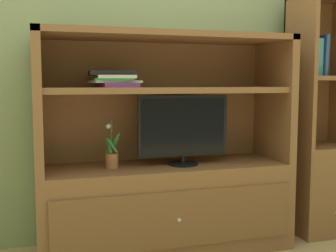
{
  "coord_description": "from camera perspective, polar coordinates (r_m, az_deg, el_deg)",
  "views": [
    {
      "loc": [
        -0.76,
        -2.14,
        1.07
      ],
      "look_at": [
        0.0,
        0.35,
        0.8
      ],
      "focal_mm": 45.57,
      "sensor_mm": 36.0,
      "label": 1
    }
  ],
  "objects": [
    {
      "name": "bookshelf_tall",
      "position": [
        3.23,
        19.67,
        -3.46
      ],
      "size": [
        0.42,
        0.38,
        1.68
      ],
      "color": "brown",
      "rests_on": "ground_plane"
    },
    {
      "name": "upright_book_row",
      "position": [
        3.13,
        18.87,
        8.58
      ],
      "size": [
        0.13,
        0.18,
        0.28
      ],
      "color": "black",
      "rests_on": "bookshelf_tall"
    },
    {
      "name": "potted_plant",
      "position": [
        2.61,
        -7.56,
        -4.11
      ],
      "size": [
        0.1,
        0.14,
        0.3
      ],
      "color": "#B26642",
      "rests_on": "media_console"
    },
    {
      "name": "tv_monitor",
      "position": [
        2.66,
        2.05,
        -0.35
      ],
      "size": [
        0.58,
        0.19,
        0.44
      ],
      "color": "black",
      "rests_on": "media_console"
    },
    {
      "name": "media_console",
      "position": [
        2.73,
        -0.35,
        -7.41
      ],
      "size": [
        1.58,
        0.53,
        1.37
      ],
      "color": "brown",
      "rests_on": "ground_plane"
    },
    {
      "name": "painted_rear_wall",
      "position": [
        3.01,
        -2.28,
        12.14
      ],
      "size": [
        6.0,
        0.1,
        2.8
      ],
      "primitive_type": "cube",
      "color": "#8C9E6B",
      "rests_on": "ground_plane"
    },
    {
      "name": "magazine_stack",
      "position": [
        2.59,
        -7.22,
        6.25
      ],
      "size": [
        0.3,
        0.33,
        0.1
      ],
      "color": "purple",
      "rests_on": "media_console"
    }
  ]
}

